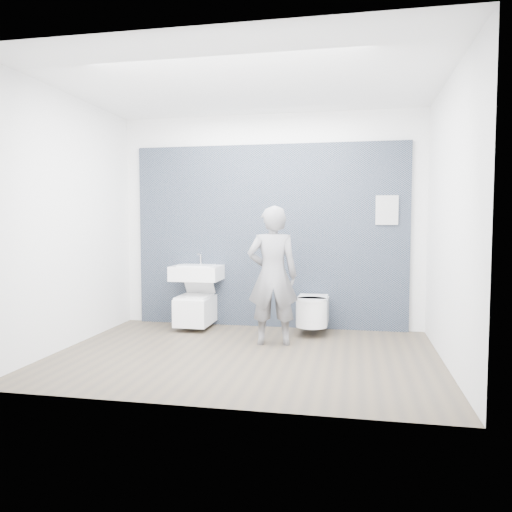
% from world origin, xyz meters
% --- Properties ---
extents(ground, '(4.00, 4.00, 0.00)m').
position_xyz_m(ground, '(0.00, 0.00, 0.00)').
color(ground, brown).
rests_on(ground, ground).
extents(room_shell, '(4.00, 4.00, 4.00)m').
position_xyz_m(room_shell, '(0.00, 0.00, 1.74)').
color(room_shell, silver).
rests_on(room_shell, ground).
extents(tile_wall, '(3.60, 0.06, 2.40)m').
position_xyz_m(tile_wall, '(0.00, 1.47, 0.00)').
color(tile_wall, black).
rests_on(tile_wall, ground).
extents(washbasin, '(0.63, 0.47, 0.47)m').
position_xyz_m(washbasin, '(-0.91, 1.20, 0.73)').
color(washbasin, white).
rests_on(washbasin, ground).
extents(toilet_square, '(0.42, 0.61, 0.74)m').
position_xyz_m(toilet_square, '(-0.91, 1.14, 0.26)').
color(toilet_square, white).
rests_on(toilet_square, ground).
extents(toilet_rounded, '(0.38, 0.64, 0.35)m').
position_xyz_m(toilet_rounded, '(0.61, 1.12, 0.29)').
color(toilet_rounded, white).
rests_on(toilet_rounded, ground).
extents(info_placard, '(0.27, 0.03, 0.37)m').
position_xyz_m(info_placard, '(1.51, 1.43, 0.00)').
color(info_placard, white).
rests_on(info_placard, ground).
extents(visitor, '(0.63, 0.47, 1.57)m').
position_xyz_m(visitor, '(0.21, 0.52, 0.79)').
color(visitor, slate).
rests_on(visitor, ground).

